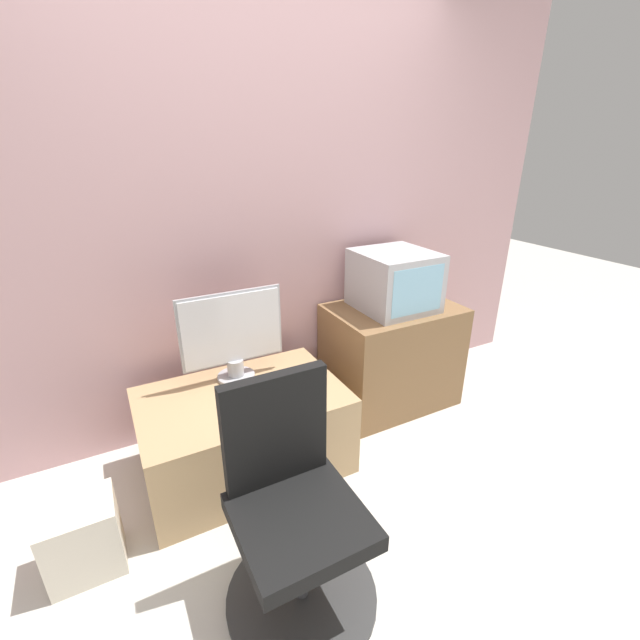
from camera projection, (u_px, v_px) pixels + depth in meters
The scene contains 10 objects.
ground_plane at pixel (373, 557), 1.88m from camera, with size 12.00×12.00×0.00m, color beige.
wall_back at pixel (253, 215), 2.46m from camera, with size 4.40×0.05×2.60m.
desk at pixel (244, 431), 2.33m from camera, with size 1.06×0.69×0.46m.
side_stand at pixel (391, 355), 2.90m from camera, with size 0.83×0.57×0.70m.
main_monitor at pixel (233, 336), 2.30m from camera, with size 0.56×0.21×0.51m.
keyboard at pixel (256, 405), 2.14m from camera, with size 0.35×0.11×0.01m.
mouse at pixel (298, 390), 2.26m from camera, with size 0.06×0.04×0.03m.
crt_tv at pixel (394, 281), 2.69m from camera, with size 0.45×0.47×0.37m.
office_chair at pixel (294, 521), 1.62m from camera, with size 0.60×0.60×0.92m.
cardboard_box_lower at pixel (83, 538), 1.78m from camera, with size 0.29×0.24×0.33m.
Camera 1 is at (-0.83, -1.07, 1.70)m, focal length 24.00 mm.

